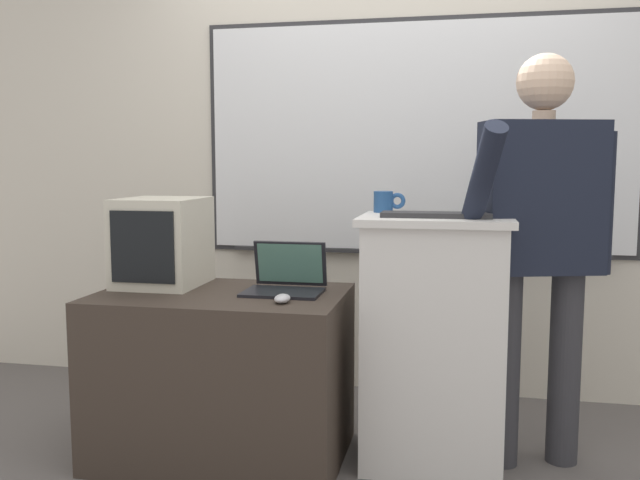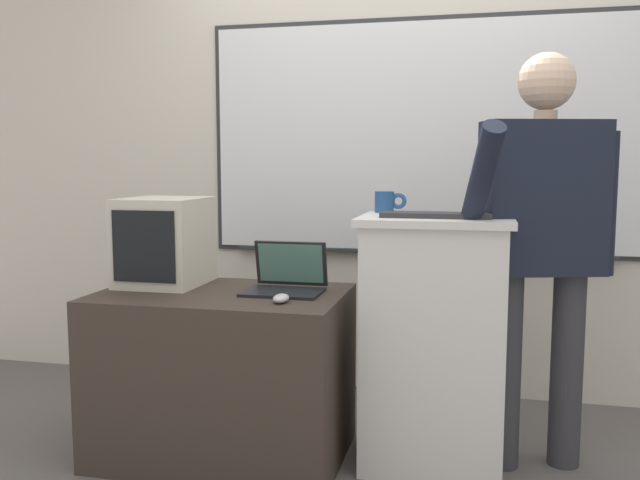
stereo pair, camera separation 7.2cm
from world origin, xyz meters
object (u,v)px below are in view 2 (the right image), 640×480
lectern_podium (434,341)px  side_desk (223,374)px  coffee_mug (386,202)px  wireless_keyboard (436,215)px  crt_monitor (164,241)px  computer_mouse_by_laptop (281,298)px  laptop (287,278)px  person_presenter (541,230)px

lectern_podium → side_desk: lectern_podium is taller
coffee_mug → lectern_podium: bearing=-36.7°
side_desk → wireless_keyboard: bearing=3.6°
wireless_keyboard → coffee_mug: bearing=135.0°
crt_monitor → computer_mouse_by_laptop: bearing=-23.6°
lectern_podium → computer_mouse_by_laptop: 0.67m
laptop → crt_monitor: crt_monitor is taller
person_presenter → coffee_mug: bearing=155.4°
side_desk → coffee_mug: (0.65, 0.28, 0.73)m
lectern_podium → coffee_mug: coffee_mug is taller
crt_monitor → coffee_mug: 1.00m
person_presenter → coffee_mug: person_presenter is taller
side_desk → wireless_keyboard: 1.12m
crt_monitor → person_presenter: bearing=2.5°
lectern_podium → side_desk: size_ratio=1.01×
person_presenter → crt_monitor: (-1.61, -0.07, -0.08)m
side_desk → person_presenter: size_ratio=0.61×
lectern_podium → person_presenter: person_presenter is taller
laptop → computer_mouse_by_laptop: 0.24m
laptop → crt_monitor: size_ratio=0.81×
laptop → coffee_mug: (0.39, 0.20, 0.32)m
lectern_podium → wireless_keyboard: 0.53m
person_presenter → computer_mouse_by_laptop: person_presenter is taller
crt_monitor → coffee_mug: bearing=9.7°
coffee_mug → computer_mouse_by_laptop: bearing=-128.6°
side_desk → crt_monitor: 0.64m
person_presenter → computer_mouse_by_laptop: (-0.99, -0.34, -0.26)m
lectern_podium → side_desk: bearing=-172.5°
lectern_podium → person_presenter: (0.41, 0.07, 0.46)m
person_presenter → laptop: person_presenter is taller
computer_mouse_by_laptop → coffee_mug: bearing=51.4°
computer_mouse_by_laptop → coffee_mug: 0.66m
computer_mouse_by_laptop → side_desk: bearing=153.3°
wireless_keyboard → crt_monitor: crt_monitor is taller
lectern_podium → side_desk: (-0.88, -0.12, -0.17)m
side_desk → computer_mouse_by_laptop: computer_mouse_by_laptop is taller
computer_mouse_by_laptop → crt_monitor: bearing=156.4°
laptop → computer_mouse_by_laptop: bearing=-79.5°
person_presenter → wireless_keyboard: size_ratio=3.90×
laptop → coffee_mug: size_ratio=2.32×
computer_mouse_by_laptop → lectern_podium: bearing=25.1°
laptop → lectern_podium: bearing=2.9°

